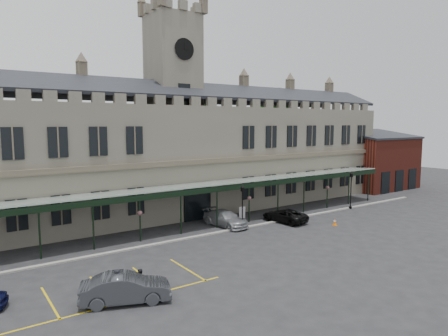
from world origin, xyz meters
TOP-DOWN VIEW (x-y plane):
  - ground at (0.00, 0.00)m, footprint 140.00×140.00m
  - station_building at (0.00, 15.91)m, footprint 60.00×10.36m
  - clock_tower at (0.00, 16.00)m, footprint 5.60×5.60m
  - canopy at (0.00, 7.46)m, footprint 50.00×4.10m
  - brick_annex at (34.00, 12.97)m, footprint 12.40×8.36m
  - kerb at (0.00, 5.50)m, footprint 60.00×0.40m
  - parking_markings at (-14.00, -1.50)m, footprint 16.00×6.00m
  - tree_behind_mid at (8.00, 25.00)m, footprint 6.00×6.00m
  - tree_behind_right at (24.00, 25.00)m, footprint 6.00×6.00m
  - lamp_post_mid at (1.76, 5.43)m, footprint 0.41×0.41m
  - lamp_post_right at (17.95, 5.30)m, footprint 0.43×0.43m
  - traffic_cone at (10.11, 1.11)m, footprint 0.42×0.42m
  - sign_board at (4.36, 8.86)m, footprint 0.73×0.20m
  - bollard_left at (-2.92, 9.25)m, footprint 0.15×0.15m
  - bollard_right at (5.07, 10.00)m, footprint 0.17×0.17m
  - car_left_b at (-13.42, -3.51)m, footprint 5.38×3.49m
  - car_taxi at (1.00, 7.21)m, footprint 2.76×5.52m
  - car_van at (7.00, 5.06)m, footprint 2.97×5.19m
  - person_a at (-13.68, -3.03)m, footprint 0.82×0.78m
  - person_b at (-12.30, -2.85)m, footprint 0.83×0.69m

SIDE VIEW (x-z plane):
  - ground at x=0.00m, z-range 0.00..0.00m
  - parking_markings at x=-14.00m, z-range -0.01..0.01m
  - kerb at x=0.00m, z-range 0.00..0.12m
  - traffic_cone at x=10.11m, z-range -0.01..0.67m
  - bollard_left at x=-2.92m, z-range 0.00..0.86m
  - bollard_right at x=5.07m, z-range 0.00..0.96m
  - sign_board at x=4.36m, z-range -0.02..1.24m
  - car_van at x=7.00m, z-range 0.00..1.36m
  - person_b at x=-12.30m, z-range 0.00..1.54m
  - car_taxi at x=1.00m, z-range 0.00..1.54m
  - car_left_b at x=-13.42m, z-range 0.00..1.67m
  - person_a at x=-13.68m, z-range 0.00..1.88m
  - canopy at x=0.00m, z-range 0.25..4.55m
  - lamp_post_mid at x=1.76m, z-range 0.40..4.74m
  - lamp_post_right at x=17.95m, z-range 0.42..4.93m
  - brick_annex at x=34.00m, z-range -0.46..8.77m
  - station_building at x=0.00m, z-range -2.18..15.12m
  - tree_behind_mid at x=8.00m, z-range 4.81..20.81m
  - tree_behind_right at x=24.00m, z-range 4.81..20.81m
  - clock_tower at x=0.00m, z-range 0.71..25.51m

